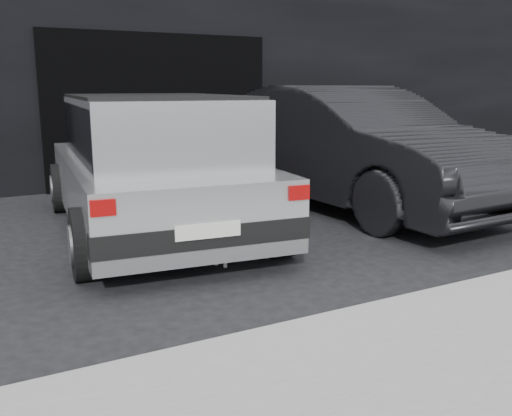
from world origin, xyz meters
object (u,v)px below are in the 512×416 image
cat_siamese (262,242)px  second_car (351,147)px  cat_white (232,247)px  silver_hatchback (153,159)px

cat_siamese → second_car: bearing=-169.7°
second_car → cat_white: (-2.70, -1.61, -0.70)m
cat_siamese → cat_white: 0.39m
cat_white → second_car: bearing=97.8°
cat_siamese → cat_white: size_ratio=1.25×
second_car → cat_siamese: (-2.32, -1.53, -0.73)m
silver_hatchback → second_car: second_car is taller
second_car → cat_white: 3.22m
second_car → cat_siamese: 2.87m
silver_hatchback → cat_white: silver_hatchback is taller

